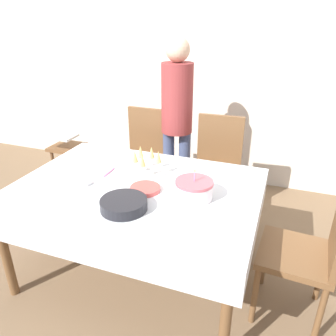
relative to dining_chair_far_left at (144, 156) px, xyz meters
The scene contains 16 objects.
ground_plane 1.10m from the dining_chair_far_left, 68.56° to the right, with size 12.00×12.00×0.00m, color brown.
wall_back 1.26m from the dining_chair_far_left, 68.65° to the left, with size 8.00×0.05×2.70m.
dining_table 0.96m from the dining_chair_far_left, 68.56° to the right, with size 1.59×1.15×0.72m.
dining_chair_far_left is the anchor object (origin of this frame).
dining_chair_far_right 0.70m from the dining_chair_far_left, ahead, with size 0.44×0.44×0.97m.
dining_chair_right_end 1.72m from the dining_chair_far_left, 31.47° to the right, with size 0.45×0.45×0.97m.
birthday_cake 1.20m from the dining_chair_far_left, 50.56° to the right, with size 0.23×0.23×0.19m.
champagne_tray 0.81m from the dining_chair_far_left, 64.49° to the right, with size 0.29×0.29×0.18m.
plate_stack_main 1.26m from the dining_chair_far_left, 70.97° to the right, with size 0.27×0.27×0.06m.
plate_stack_dessert 1.05m from the dining_chair_far_left, 65.21° to the right, with size 0.19×0.19×0.03m.
cake_knife 1.41m from the dining_chair_far_left, 54.06° to the right, with size 0.30×0.04×0.00m.
fork_pile 1.00m from the dining_chair_far_left, 91.09° to the right, with size 0.18×0.09×0.02m.
napkin_pile 0.81m from the dining_chair_far_left, 89.04° to the right, with size 0.15×0.15×0.01m.
person_standing 0.52m from the dining_chair_far_left, 22.70° to the left, with size 0.28×0.28×1.59m.
high_chair 0.81m from the dining_chair_far_left, behind, with size 0.33×0.35×0.71m.
gift_bag 1.14m from the dining_chair_far_left, 145.65° to the right, with size 0.18×0.11×0.29m.
Camera 1 is at (0.86, -1.72, 1.73)m, focal length 35.00 mm.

